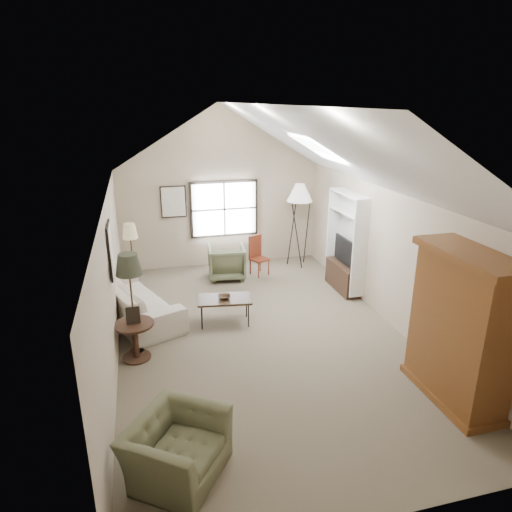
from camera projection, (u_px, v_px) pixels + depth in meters
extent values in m
cube|color=#6E644E|center=(262.00, 336.00, 8.28)|extent=(5.00, 8.00, 0.01)
cube|color=tan|center=(220.00, 217.00, 11.53)|extent=(5.00, 0.01, 2.50)
cube|color=tan|center=(376.00, 422.00, 4.21)|extent=(5.00, 0.01, 2.50)
cube|color=tan|center=(111.00, 286.00, 7.28)|extent=(0.01, 8.00, 2.50)
cube|color=tan|center=(391.00, 259.00, 8.47)|extent=(0.01, 8.00, 2.50)
cube|color=black|center=(224.00, 209.00, 11.45)|extent=(1.72, 0.08, 1.42)
cube|color=black|center=(110.00, 250.00, 7.39)|extent=(0.68, 0.04, 0.88)
cube|color=black|center=(173.00, 202.00, 11.08)|extent=(0.62, 0.04, 0.78)
cube|color=brown|center=(461.00, 328.00, 6.24)|extent=(0.60, 1.50, 2.20)
cube|color=white|center=(346.00, 241.00, 9.92)|extent=(0.32, 1.30, 2.10)
cube|color=#382316|center=(343.00, 277.00, 10.20)|extent=(0.34, 1.18, 0.60)
cube|color=black|center=(345.00, 251.00, 9.99)|extent=(0.05, 0.90, 0.55)
imported|color=beige|center=(134.00, 299.00, 8.91)|extent=(1.89, 2.76, 0.75)
imported|color=#5A5E42|center=(177.00, 448.00, 5.14)|extent=(1.38, 1.42, 0.70)
imported|color=#5E6244|center=(227.00, 262.00, 10.84)|extent=(0.95, 0.97, 0.79)
cube|color=#3A2918|center=(225.00, 311.00, 8.67)|extent=(1.08, 0.70, 0.52)
imported|color=#392717|center=(224.00, 297.00, 8.57)|extent=(0.27, 0.27, 0.06)
cylinder|color=#362116|center=(135.00, 341.00, 7.47)|extent=(0.84, 0.84, 0.64)
cube|color=brown|center=(260.00, 256.00, 11.01)|extent=(0.50, 0.50, 0.97)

